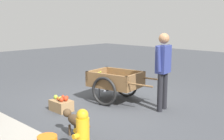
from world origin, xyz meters
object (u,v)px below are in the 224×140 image
fruit_cart (116,83)px  vendor_person (163,65)px  apple_crate (61,105)px  dog (76,120)px  fire_hydrant (83,133)px

fruit_cart → vendor_person: 1.25m
apple_crate → fruit_cart: bearing=-104.4°
fruit_cart → dog: (-0.88, 1.87, -0.16)m
fruit_cart → apple_crate: size_ratio=3.97×
vendor_person → apple_crate: bearing=44.9°
fruit_cart → vendor_person: size_ratio=1.11×
dog → vendor_person: bearing=-96.9°
vendor_person → fire_hydrant: (-0.35, 2.42, -0.61)m
vendor_person → fire_hydrant: size_ratio=2.35×
vendor_person → dog: size_ratio=2.34×
fruit_cart → vendor_person: bearing=-170.8°
vendor_person → dog: vendor_person is taller
dog → apple_crate: dog is taller
dog → fire_hydrant: fire_hydrant is taller
fruit_cart → fire_hydrant: 2.68m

